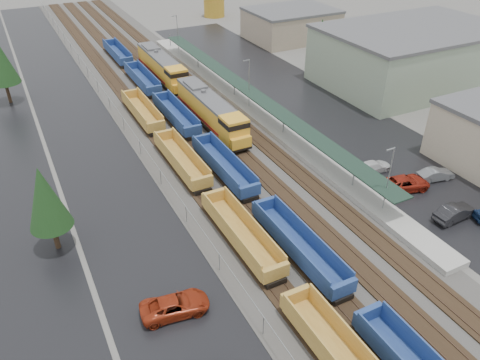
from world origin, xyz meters
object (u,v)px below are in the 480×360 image
object	(u,v)px
well_string_blue	(224,166)
parked_car_east_b	(404,183)
storage_tank	(214,6)
parked_car_west_c	(175,306)
locomotive_trail	(162,67)
parked_car_east_e	(436,175)
well_string_yellow	(241,234)
parked_car_east_c	(373,167)
parked_car_east_a	(455,213)
locomotive_lead	(212,112)

from	to	relation	value
well_string_blue	parked_car_east_b	world-z (taller)	well_string_blue
storage_tank	parked_car_west_c	bearing A→B (deg)	-116.32
locomotive_trail	well_string_blue	xyz separation A→B (m)	(-4.00, -33.31, -1.27)
locomotive_trail	parked_car_east_e	size ratio (longest dim) A/B	4.58
well_string_yellow	storage_tank	xyz separation A→B (m)	(35.50, 84.21, 1.50)
well_string_yellow	storage_tank	bearing A→B (deg)	67.14
well_string_blue	parked_car_east_c	bearing A→B (deg)	-25.41
parked_car_east_e	parked_car_east_c	bearing A→B (deg)	58.86
locomotive_trail	parked_car_east_e	bearing A→B (deg)	-68.96
storage_tank	parked_car_east_a	bearing A→B (deg)	-98.75
locomotive_lead	parked_car_west_c	xyz separation A→B (m)	(-16.77, -29.93, -1.64)
locomotive_trail	parked_car_east_a	distance (m)	54.06
parked_car_west_c	storage_tank	bearing A→B (deg)	-18.83
storage_tank	parked_car_east_e	size ratio (longest dim) A/B	1.21
parked_car_east_b	parked_car_east_c	bearing A→B (deg)	18.35
well_string_yellow	locomotive_lead	bearing A→B (deg)	72.01
well_string_blue	parked_car_east_e	world-z (taller)	well_string_blue
locomotive_lead	well_string_blue	size ratio (longest dim) A/B	0.18
parked_car_west_c	parked_car_east_e	xyz separation A→B (m)	(34.41, 5.08, -0.06)
locomotive_trail	locomotive_lead	bearing A→B (deg)	-90.00
locomotive_lead	parked_car_east_a	world-z (taller)	locomotive_lead
storage_tank	parked_car_east_b	xyz separation A→B (m)	(-14.63, -84.28, -1.84)
parked_car_east_c	parked_car_east_b	bearing A→B (deg)	-170.13
well_string_yellow	parked_car_west_c	bearing A→B (deg)	-148.92
well_string_blue	parked_car_west_c	distance (m)	21.77
locomotive_lead	locomotive_trail	bearing A→B (deg)	90.00
parked_car_east_e	storage_tank	bearing A→B (deg)	4.27
well_string_yellow	well_string_blue	xyz separation A→B (m)	(4.00, 12.33, -0.01)
parked_car_east_b	parked_car_west_c	bearing A→B (deg)	111.81
locomotive_lead	locomotive_trail	distance (m)	21.00
parked_car_east_e	well_string_yellow	bearing A→B (deg)	100.47
well_string_yellow	parked_car_east_e	size ratio (longest dim) A/B	17.60
parked_car_east_c	storage_tank	bearing A→B (deg)	-7.42
parked_car_east_b	parked_car_east_e	size ratio (longest dim) A/B	1.35
parked_car_west_c	parked_car_east_c	size ratio (longest dim) A/B	1.19
locomotive_lead	storage_tank	bearing A→B (deg)	65.22
locomotive_trail	parked_car_west_c	distance (m)	53.65
locomotive_trail	well_string_yellow	xyz separation A→B (m)	(-8.00, -45.64, -1.26)
locomotive_lead	parked_car_east_e	bearing A→B (deg)	-54.64
locomotive_lead	parked_car_east_a	distance (m)	34.15
parked_car_east_e	locomotive_lead	bearing A→B (deg)	46.30
locomotive_trail	parked_car_west_c	bearing A→B (deg)	-108.23
parked_car_east_a	well_string_blue	bearing A→B (deg)	40.51
well_string_blue	locomotive_trail	bearing A→B (deg)	83.15
storage_tank	parked_car_west_c	size ratio (longest dim) A/B	0.95
locomotive_trail	parked_car_east_b	distance (m)	47.52
well_string_yellow	parked_car_east_e	world-z (taller)	well_string_yellow
locomotive_lead	parked_car_east_e	xyz separation A→B (m)	(17.64, -24.85, -1.70)
well_string_blue	parked_car_west_c	world-z (taller)	well_string_blue
locomotive_trail	parked_car_west_c	world-z (taller)	locomotive_trail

